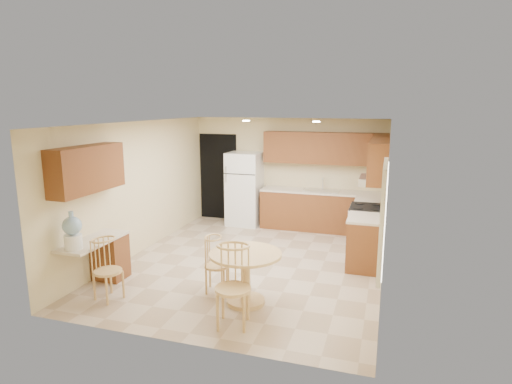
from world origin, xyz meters
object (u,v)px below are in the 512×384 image
(stove, at_px, (367,229))
(dining_table, at_px, (246,270))
(water_crock, at_px, (73,232))
(chair_desk, at_px, (103,265))
(chair_table_b, at_px, (230,282))
(refrigerator, at_px, (245,189))
(chair_table_a, at_px, (214,261))

(stove, xyz_separation_m, dining_table, (-1.52, -2.70, 0.03))
(water_crock, bearing_deg, chair_desk, 5.04)
(dining_table, relative_size, chair_table_b, 0.97)
(stove, bearing_deg, water_crock, -139.94)
(chair_table_b, distance_m, chair_desk, 2.01)
(refrigerator, height_order, chair_desk, refrigerator)
(chair_table_b, bearing_deg, dining_table, -96.35)
(stove, xyz_separation_m, water_crock, (-3.92, -3.30, 0.55))
(dining_table, bearing_deg, chair_desk, -163.90)
(dining_table, height_order, chair_table_b, chair_table_b)
(chair_desk, distance_m, water_crock, 0.65)
(dining_table, height_order, chair_table_a, chair_table_a)
(stove, distance_m, chair_desk, 4.77)
(dining_table, distance_m, chair_desk, 2.03)
(stove, height_order, water_crock, water_crock)
(dining_table, bearing_deg, refrigerator, 109.03)
(stove, height_order, chair_table_b, stove)
(chair_table_b, distance_m, water_crock, 2.48)
(refrigerator, distance_m, chair_desk, 4.53)
(chair_table_b, relative_size, water_crock, 1.91)
(chair_table_b, bearing_deg, chair_table_a, -67.04)
(chair_table_a, distance_m, chair_desk, 1.58)
(stove, relative_size, chair_table_a, 1.28)
(refrigerator, bearing_deg, chair_desk, -97.63)
(dining_table, relative_size, chair_table_a, 1.20)
(refrigerator, xyz_separation_m, chair_table_b, (1.40, -4.67, -0.21))
(dining_table, bearing_deg, chair_table_a, 162.97)
(chair_table_a, xyz_separation_m, chair_desk, (-1.40, -0.73, 0.03))
(refrigerator, relative_size, water_crock, 3.09)
(stove, distance_m, chair_table_a, 3.27)
(refrigerator, bearing_deg, chair_table_b, -73.29)
(refrigerator, relative_size, chair_table_a, 2.01)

